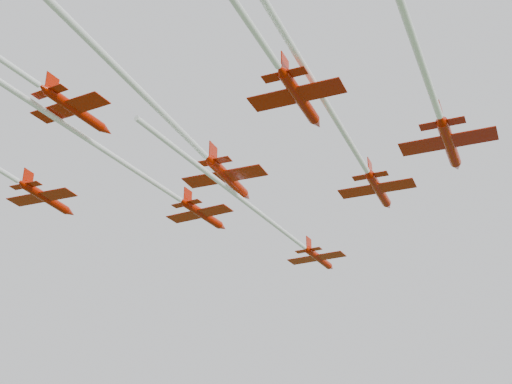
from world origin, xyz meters
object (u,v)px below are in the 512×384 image
Objects in this scene: jet_lead at (284,232)px; jet_row3_right at (413,39)px; jet_row3_mid at (188,138)px; jet_row4_left at (3,61)px; jet_row2_left at (142,175)px; jet_row2_right at (354,150)px.

jet_lead is 40.68m from jet_row3_right.
jet_row3_right is at bearing -23.25° from jet_row3_mid.
jet_row4_left reaches higher than jet_row3_right.
jet_row2_left is at bearing -118.52° from jet_lead.
jet_row3_mid is at bearing 157.19° from jet_row3_right.
jet_row3_mid reaches higher than jet_row2_right.
jet_lead is 23.81m from jet_row3_mid.
jet_row2_left is 1.26× the size of jet_row4_left.
jet_row2_left is 23.00m from jet_row4_left.
jet_row3_mid is at bearing -31.87° from jet_row2_left.
jet_row3_mid is 0.72× the size of jet_row3_right.
jet_row2_right is 0.72× the size of jet_row3_right.
jet_row4_left is (-16.27, -29.83, 1.76)m from jet_row2_right.
jet_row4_left reaches higher than jet_row2_right.
jet_lead is 0.74× the size of jet_row3_right.
jet_lead is at bearing 80.36° from jet_row4_left.
jet_row2_left is 1.17× the size of jet_row3_mid.
jet_row2_left reaches higher than jet_lead.
jet_row4_left is at bearing -135.51° from jet_row2_right.
jet_row2_left is 0.84× the size of jet_row3_right.
jet_row3_mid is 26.09m from jet_row3_right.
jet_row2_right is at bearing 50.31° from jet_row4_left.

